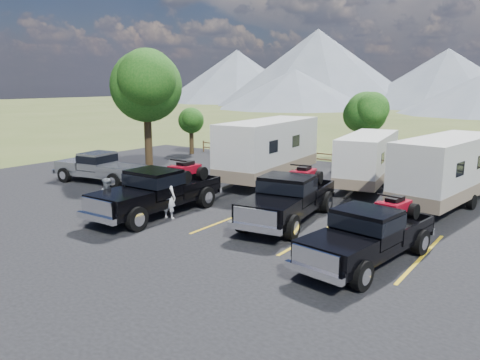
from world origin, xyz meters
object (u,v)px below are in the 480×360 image
Objects in this scene: rig_center at (289,196)px; trailer_right at (447,171)px; tree_big_nw at (146,86)px; trailer_left at (269,150)px; person_a at (168,198)px; person_b at (108,198)px; trailer_center at (367,160)px; rig_right at (370,233)px; pickup_silver at (100,167)px; rig_left at (159,190)px.

trailer_right is (4.75, 6.45, 0.65)m from rig_center.
tree_big_nw reaches higher than trailer_left.
person_a is 1.05× the size of person_b.
trailer_center is 0.90× the size of trailer_right.
trailer_center is at bearing 119.68° from rig_right.
person_a reaches higher than pickup_silver.
rig_right is 1.03× the size of pickup_silver.
person_a is (0.88, -0.28, -0.17)m from rig_left.
rig_right is (4.48, -2.52, -0.09)m from rig_center.
rig_center is at bearing -159.10° from person_a.
person_b is at bearing -163.08° from rig_right.
pickup_silver is at bearing -158.29° from trailer_center.
trailer_center is 15.42m from pickup_silver.
tree_big_nw is at bearing 167.41° from rig_right.
rig_right is 8.85m from person_a.
person_a is at bearing 18.92° from person_b.
tree_big_nw is at bearing -171.22° from trailer_center.
trailer_left is at bearing 66.69° from person_b.
pickup_silver is at bearing 129.31° from person_b.
rig_left is 5.80m from rig_center.
rig_center reaches higher than rig_right.
tree_big_nw is 1.24× the size of rig_right.
rig_left is 3.70× the size of person_a.
rig_center is 1.09× the size of rig_right.
tree_big_nw is 0.75× the size of trailer_left.
rig_center is at bearing -101.01° from trailer_center.
tree_big_nw is 4.23× the size of person_a.
trailer_right is at bearing -32.01° from trailer_center.
rig_right reaches higher than pickup_silver.
rig_left is at bearing -172.28° from rig_right.
person_b is at bearing -128.91° from trailer_right.
pickup_silver is 3.32× the size of person_a.
rig_right reaches higher than person_a.
rig_right is 11.14m from person_b.
rig_center is 3.92× the size of person_b.
pickup_silver is 3.49× the size of person_b.
trailer_center reaches higher than person_b.
tree_big_nw is 0.91× the size of trailer_center.
person_a is (8.59, -3.02, 0.00)m from pickup_silver.
trailer_center is (-4.30, 10.83, 0.57)m from rig_right.
rig_left is 12.08m from trailer_center.
rig_center is at bearing -118.72° from trailer_right.
trailer_right is at bearing -145.99° from person_a.
trailer_center is 4.87× the size of person_b.
person_a is 2.62m from person_b.
tree_big_nw is at bearing -167.89° from trailer_left.
person_a is at bearing -122.13° from trailer_center.
rig_center is 5.14m from rig_right.
rig_right is 17.65m from pickup_silver.
trailer_right is (10.00, 8.91, 0.63)m from rig_left.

